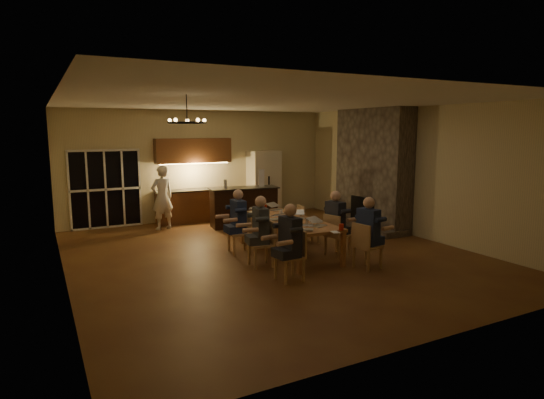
{
  "coord_description": "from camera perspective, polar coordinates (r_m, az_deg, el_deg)",
  "views": [
    {
      "loc": [
        -4.33,
        -8.34,
        2.63
      ],
      "look_at": [
        0.18,
        0.3,
        1.14
      ],
      "focal_mm": 30.0,
      "sensor_mm": 36.0,
      "label": 1
    }
  ],
  "objects": [
    {
      "name": "notepad",
      "position": [
        8.53,
        7.93,
        -4.08
      ],
      "size": [
        0.17,
        0.22,
        0.01
      ],
      "primitive_type": "cube",
      "rotation": [
        0.0,
        0.0,
        -0.2
      ],
      "color": "white",
      "rests_on": "dining_table"
    },
    {
      "name": "plate_left",
      "position": [
        8.77,
        3.04,
        -3.63
      ],
      "size": [
        0.25,
        0.25,
        0.02
      ],
      "primitive_type": "cylinder",
      "color": "silver",
      "rests_on": "dining_table"
    },
    {
      "name": "chair_right_near",
      "position": [
        8.91,
        11.9,
        -5.69
      ],
      "size": [
        0.51,
        0.51,
        0.89
      ],
      "primitive_type": null,
      "rotation": [
        0.0,
        0.0,
        1.75
      ],
      "color": "tan",
      "rests_on": "ground"
    },
    {
      "name": "mug_mid",
      "position": [
        10.25,
        1.13,
        -1.59
      ],
      "size": [
        0.08,
        0.08,
        0.1
      ],
      "primitive_type": "cylinder",
      "color": "silver",
      "rests_on": "dining_table"
    },
    {
      "name": "chair_right_far",
      "position": [
        10.74,
        4.61,
        -3.06
      ],
      "size": [
        0.5,
        0.5,
        0.89
      ],
      "primitive_type": null,
      "rotation": [
        0.0,
        0.0,
        1.42
      ],
      "color": "tan",
      "rests_on": "ground"
    },
    {
      "name": "right_wall",
      "position": [
        11.85,
        17.45,
        3.32
      ],
      "size": [
        0.04,
        9.0,
        3.2
      ],
      "primitive_type": "cube",
      "color": "#C8B98D",
      "rests_on": "ground"
    },
    {
      "name": "kitchenette",
      "position": [
        13.25,
        -9.69,
        2.39
      ],
      "size": [
        2.24,
        0.68,
        2.4
      ],
      "primitive_type": null,
      "color": "brown",
      "rests_on": "ground"
    },
    {
      "name": "person_right_mid",
      "position": [
        9.67,
        7.91,
        -2.96
      ],
      "size": [
        0.66,
        0.66,
        1.38
      ],
      "primitive_type": null,
      "rotation": [
        0.0,
        0.0,
        1.68
      ],
      "color": "#252830",
      "rests_on": "ground"
    },
    {
      "name": "chair_right_mid",
      "position": [
        9.72,
        8.25,
        -4.39
      ],
      "size": [
        0.54,
        0.54,
        0.89
      ],
      "primitive_type": null,
      "rotation": [
        0.0,
        0.0,
        1.83
      ],
      "color": "tan",
      "rests_on": "ground"
    },
    {
      "name": "refrigerator",
      "position": [
        14.05,
        -1.04,
        2.05
      ],
      "size": [
        0.9,
        0.68,
        2.0
      ],
      "primitive_type": "cube",
      "color": "#ECE1C5",
      "rests_on": "ground"
    },
    {
      "name": "dining_table",
      "position": [
        9.74,
        2.03,
        -4.69
      ],
      "size": [
        1.1,
        2.72,
        0.75
      ],
      "primitive_type": "cube",
      "color": "#B87749",
      "rests_on": "ground"
    },
    {
      "name": "laptop_c",
      "position": [
        9.63,
        0.55,
        -1.87
      ],
      "size": [
        0.34,
        0.3,
        0.23
      ],
      "primitive_type": null,
      "rotation": [
        0.0,
        0.0,
        3.2
      ],
      "color": "silver",
      "rests_on": "dining_table"
    },
    {
      "name": "person_right_near",
      "position": [
        8.91,
        11.96,
        -4.08
      ],
      "size": [
        0.7,
        0.7,
        1.38
      ],
      "primitive_type": null,
      "rotation": [
        0.0,
        0.0,
        1.76
      ],
      "color": "navy",
      "rests_on": "ground"
    },
    {
      "name": "person_left_far",
      "position": [
        9.82,
        -4.24,
        -2.72
      ],
      "size": [
        0.61,
        0.61,
        1.38
      ],
      "primitive_type": null,
      "rotation": [
        0.0,
        0.0,
        -1.59
      ],
      "color": "navy",
      "rests_on": "ground"
    },
    {
      "name": "chair_left_far",
      "position": [
        9.84,
        -4.13,
        -4.16
      ],
      "size": [
        0.47,
        0.47,
        0.89
      ],
      "primitive_type": null,
      "rotation": [
        0.0,
        0.0,
        -1.65
      ],
      "color": "tan",
      "rests_on": "ground"
    },
    {
      "name": "laptop_d",
      "position": [
        9.75,
        3.16,
        -1.76
      ],
      "size": [
        0.41,
        0.4,
        0.23
      ],
      "primitive_type": null,
      "rotation": [
        0.0,
        0.0,
        -0.48
      ],
      "color": "silver",
      "rests_on": "dining_table"
    },
    {
      "name": "back_wall",
      "position": [
        13.61,
        -8.94,
        4.26
      ],
      "size": [
        8.0,
        0.04,
        3.2
      ],
      "primitive_type": "cube",
      "color": "#C8B98D",
      "rests_on": "ground"
    },
    {
      "name": "fireplace",
      "position": [
        12.51,
        12.52,
        3.78
      ],
      "size": [
        0.58,
        2.5,
        3.2
      ],
      "primitive_type": "cube",
      "color": "#675D51",
      "rests_on": "ground"
    },
    {
      "name": "floor",
      "position": [
        9.76,
        -0.11,
        -6.94
      ],
      "size": [
        9.0,
        9.0,
        0.0
      ],
      "primitive_type": "plane",
      "color": "brown",
      "rests_on": "ground"
    },
    {
      "name": "mug_back",
      "position": [
        10.12,
        -1.68,
        -1.72
      ],
      "size": [
        0.07,
        0.07,
        0.1
      ],
      "primitive_type": "cylinder",
      "color": "silver",
      "rests_on": "dining_table"
    },
    {
      "name": "person_left_near",
      "position": [
        7.93,
        2.29,
        -5.48
      ],
      "size": [
        0.65,
        0.65,
        1.38
      ],
      "primitive_type": null,
      "rotation": [
        0.0,
        0.0,
        -1.48
      ],
      "color": "#252830",
      "rests_on": "ground"
    },
    {
      "name": "plate_far",
      "position": [
        10.46,
        2.25,
        -1.6
      ],
      "size": [
        0.27,
        0.27,
        0.02
      ],
      "primitive_type": "cylinder",
      "color": "silver",
      "rests_on": "dining_table"
    },
    {
      "name": "person_left_mid",
      "position": [
        8.85,
        -1.42,
        -3.97
      ],
      "size": [
        0.68,
        0.68,
        1.38
      ],
      "primitive_type": null,
      "rotation": [
        0.0,
        0.0,
        -1.72
      ],
      "color": "#3D4449",
      "rests_on": "ground"
    },
    {
      "name": "bar_bottle",
      "position": [
        12.24,
        -5.87,
        1.95
      ],
      "size": [
        0.08,
        0.08,
        0.24
      ],
      "primitive_type": "cylinder",
      "color": "#99999E",
      "rests_on": "bar_island"
    },
    {
      "name": "laptop_b",
      "position": [
        9.01,
        5.84,
        -2.66
      ],
      "size": [
        0.4,
        0.38,
        0.23
      ],
      "primitive_type": null,
      "rotation": [
        0.0,
        0.0,
        0.38
      ],
      "color": "silver",
      "rests_on": "dining_table"
    },
    {
      "name": "bar_island",
      "position": [
        12.52,
        -3.56,
        -0.92
      ],
      "size": [
        1.94,
        0.9,
        1.08
      ],
      "primitive_type": "cube",
      "rotation": [
        0.0,
        0.0,
        -0.12
      ],
      "color": "black",
      "rests_on": "ground"
    },
    {
      "name": "ceiling",
      "position": [
        9.41,
        -0.11,
        12.29
      ],
      "size": [
        8.0,
        9.0,
        0.04
      ],
      "primitive_type": "cube",
      "color": "white",
      "rests_on": "back_wall"
    },
    {
      "name": "standing_person",
      "position": [
        12.42,
        -13.61,
        0.25
      ],
      "size": [
        0.71,
        0.55,
        1.71
      ],
      "primitive_type": "imported",
      "rotation": [
        0.0,
        0.0,
        3.4
      ],
      "color": "white",
      "rests_on": "ground"
    },
    {
      "name": "mug_front",
      "position": [
        9.23,
        3.55,
        -2.75
      ],
      "size": [
        0.08,
        0.08,
        0.1
      ],
      "primitive_type": "cylinder",
      "color": "silver",
      "rests_on": "dining_table"
    },
    {
      "name": "redcup_far",
      "position": [
        10.85,
        -0.88,
        -0.95
      ],
      "size": [
        0.09,
        0.09,
        0.12
      ],
      "primitive_type": "cylinder",
      "color": "#AD1B0B",
      "rests_on": "dining_table"
    },
    {
      "name": "bar_blender",
      "position": [
        12.55,
        -1.32,
        2.69
      ],
      "size": [
        0.2,
        0.2,
        0.47
      ],
      "primitive_type": "cube",
      "rotation": [
        0.0,
        0.0,
        -0.43
      ],
      "color": "silver",
      "rests_on": "bar_island"
    },
    {
      "name": "can_silver",
      "position": [
        9.01,
        4.41,
        -2.98
      ],
      "size": [
        0.06,
        0.06,
        0.12
      ],
      "primitive_type": "cylinder",
      "color": "#B2B2B7",
      "rests_on": "dining_table"
    },
    {
      "name": "can_right",
      "position": [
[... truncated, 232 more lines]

